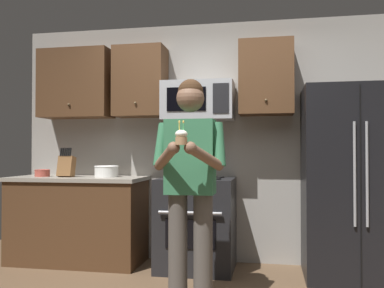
# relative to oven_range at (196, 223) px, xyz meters

# --- Properties ---
(wall_back) EXTENTS (4.40, 0.10, 2.60)m
(wall_back) POSITION_rel_oven_range_xyz_m (0.15, 0.39, 0.84)
(wall_back) COLOR gray
(wall_back) RESTS_ON ground
(oven_range) EXTENTS (0.76, 0.70, 0.93)m
(oven_range) POSITION_rel_oven_range_xyz_m (0.00, 0.00, 0.00)
(oven_range) COLOR black
(oven_range) RESTS_ON ground
(microwave) EXTENTS (0.74, 0.41, 0.40)m
(microwave) POSITION_rel_oven_range_xyz_m (0.00, 0.12, 1.26)
(microwave) COLOR #9EA0A5
(refrigerator) EXTENTS (0.90, 0.75, 1.80)m
(refrigerator) POSITION_rel_oven_range_xyz_m (1.50, -0.04, 0.44)
(refrigerator) COLOR black
(refrigerator) RESTS_ON ground
(cabinet_row_upper) EXTENTS (2.78, 0.36, 0.76)m
(cabinet_row_upper) POSITION_rel_oven_range_xyz_m (-0.57, 0.17, 1.49)
(cabinet_row_upper) COLOR #4C301C
(counter_left) EXTENTS (1.44, 0.66, 0.92)m
(counter_left) POSITION_rel_oven_range_xyz_m (-1.30, 0.02, 0.00)
(counter_left) COLOR #4C301C
(counter_left) RESTS_ON ground
(knife_block) EXTENTS (0.16, 0.15, 0.32)m
(knife_block) POSITION_rel_oven_range_xyz_m (-1.41, -0.03, 0.58)
(knife_block) COLOR brown
(knife_block) RESTS_ON counter_left
(bowl_large_white) EXTENTS (0.26, 0.26, 0.12)m
(bowl_large_white) POSITION_rel_oven_range_xyz_m (-0.99, 0.05, 0.52)
(bowl_large_white) COLOR white
(bowl_large_white) RESTS_ON counter_left
(bowl_small_colored) EXTENTS (0.17, 0.17, 0.08)m
(bowl_small_colored) POSITION_rel_oven_range_xyz_m (-1.70, -0.02, 0.50)
(bowl_small_colored) COLOR #B24C3F
(bowl_small_colored) RESTS_ON counter_left
(person) EXTENTS (0.60, 0.48, 1.76)m
(person) POSITION_rel_oven_range_xyz_m (0.12, -0.99, 0.53)
(person) COLOR #4C4742
(person) RESTS_ON ground
(cupcake) EXTENTS (0.09, 0.09, 0.17)m
(cupcake) POSITION_rel_oven_range_xyz_m (0.12, -1.32, 0.83)
(cupcake) COLOR #A87F56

